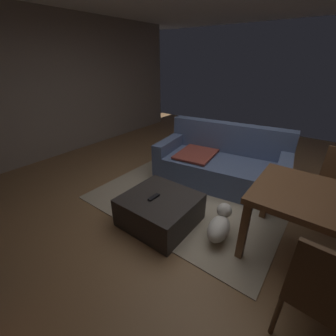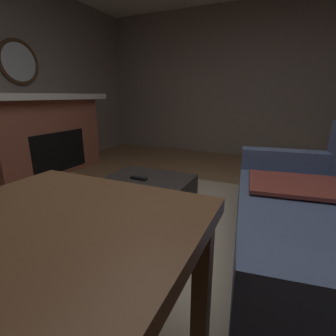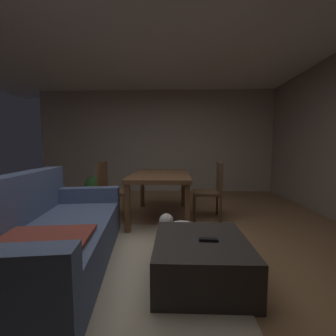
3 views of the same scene
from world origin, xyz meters
name	(u,v)px [view 2 (image 2 of 3)]	position (x,y,z in m)	size (l,w,h in m)	color
floor	(191,262)	(0.00, 0.00, 0.00)	(8.57, 8.57, 0.00)	olive
wall_left	(259,83)	(-3.57, 0.00, 1.34)	(0.12, 6.46, 2.68)	gray
area_rug	(214,234)	(-0.42, 0.06, 0.01)	(2.60, 2.00, 0.01)	tan
fireplace	(44,134)	(-1.10, -2.65, 0.58)	(1.91, 0.76, 1.15)	#9E5642
round_wall_mirror	(19,62)	(-1.10, -2.94, 1.56)	(0.61, 0.05, 0.61)	#4C331E
couch	(327,227)	(-0.29, 0.81, 0.31)	(2.11, 1.23, 0.91)	#4C5B7F
ottoman_coffee_table	(142,201)	(-0.42, -0.63, 0.19)	(0.84, 0.80, 0.37)	#2D2826
tv_remote	(139,178)	(-0.46, -0.69, 0.38)	(0.05, 0.16, 0.02)	black
small_dog	(112,245)	(0.30, -0.44, 0.19)	(0.29, 0.49, 0.33)	silver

